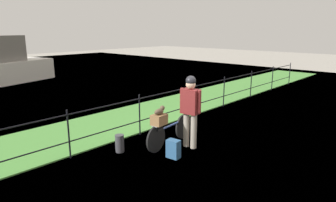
{
  "coord_description": "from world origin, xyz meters",
  "views": [
    {
      "loc": [
        -6.0,
        -3.55,
        2.69
      ],
      "look_at": [
        -0.49,
        1.51,
        0.9
      ],
      "focal_mm": 32.27,
      "sensor_mm": 36.0,
      "label": 1
    }
  ],
  "objects": [
    {
      "name": "ground_plane",
      "position": [
        0.0,
        0.0,
        0.0
      ],
      "size": [
        60.0,
        60.0,
        0.0
      ],
      "primitive_type": "plane",
      "color": "gray"
    },
    {
      "name": "terrier_dog",
      "position": [
        -1.39,
        0.94,
        0.93
      ],
      "size": [
        0.32,
        0.17,
        0.18
      ],
      "color": "#4C3D2D",
      "rests_on": "wooden_crate"
    },
    {
      "name": "mooring_bollard",
      "position": [
        -2.06,
        1.53,
        0.2
      ],
      "size": [
        0.2,
        0.2,
        0.4
      ],
      "primitive_type": "cylinder",
      "color": "#38383D",
      "rests_on": "ground"
    },
    {
      "name": "harbor_water",
      "position": [
        0.0,
        11.43,
        0.0
      ],
      "size": [
        30.0,
        30.0,
        0.0
      ],
      "primitive_type": "plane",
      "color": "#426684",
      "rests_on": "ground"
    },
    {
      "name": "wooden_crate",
      "position": [
        -1.41,
        0.93,
        0.73
      ],
      "size": [
        0.36,
        0.29,
        0.23
      ],
      "primitive_type": "cube",
      "rotation": [
        0.0,
        0.0,
        0.11
      ],
      "color": "brown",
      "rests_on": "bicycle_main"
    },
    {
      "name": "iron_fence",
      "position": [
        0.0,
        2.03,
        0.63
      ],
      "size": [
        18.04,
        0.04,
        1.07
      ],
      "color": "black",
      "rests_on": "ground"
    },
    {
      "name": "grass_strip",
      "position": [
        0.0,
        3.3,
        0.01
      ],
      "size": [
        27.0,
        2.4,
        0.03
      ],
      "primitive_type": "cube",
      "color": "#478438",
      "rests_on": "ground"
    },
    {
      "name": "bicycle_main",
      "position": [
        -1.01,
        0.98,
        0.33
      ],
      "size": [
        1.71,
        0.26,
        0.62
      ],
      "color": "black",
      "rests_on": "ground"
    },
    {
      "name": "cyclist_person",
      "position": [
        -0.79,
        0.55,
        1.0
      ],
      "size": [
        0.3,
        0.54,
        1.68
      ],
      "color": "gray",
      "rests_on": "ground"
    },
    {
      "name": "backpack_on_paving",
      "position": [
        -1.49,
        0.43,
        0.2
      ],
      "size": [
        0.21,
        0.3,
        0.4
      ],
      "primitive_type": "cube",
      "rotation": [
        0.0,
        0.0,
        4.82
      ],
      "color": "#28517A",
      "rests_on": "ground"
    }
  ]
}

